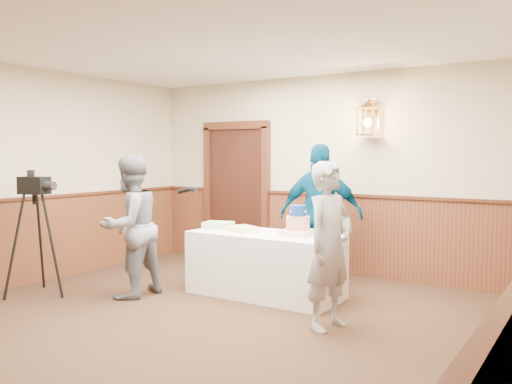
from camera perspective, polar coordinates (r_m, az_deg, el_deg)
ground at (r=5.06m, az=-9.81°, el=-15.47°), size 7.00×7.00×0.00m
room_shell at (r=5.15m, az=-7.03°, el=2.17°), size 6.02×7.02×2.81m
display_table at (r=6.49m, az=0.97°, el=-7.62°), size 1.80×0.80×0.75m
tiered_cake at (r=6.24m, az=4.42°, el=-3.34°), size 0.34×0.34×0.35m
sheet_cake_yellow at (r=6.53m, az=-1.37°, el=-3.92°), size 0.40×0.37×0.07m
sheet_cake_green at (r=6.85m, az=-3.99°, el=-3.49°), size 0.40×0.35×0.08m
interviewer at (r=6.54m, az=-13.12°, el=-3.51°), size 1.49×0.84×1.68m
baker at (r=5.26m, az=7.74°, el=-5.60°), size 0.51×0.66×1.62m
assistant_p at (r=6.99m, az=6.85°, el=-2.38°), size 1.15×0.73×1.82m
tv_camera_rig at (r=6.98m, az=-22.17°, el=-4.92°), size 0.56×0.52×1.42m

